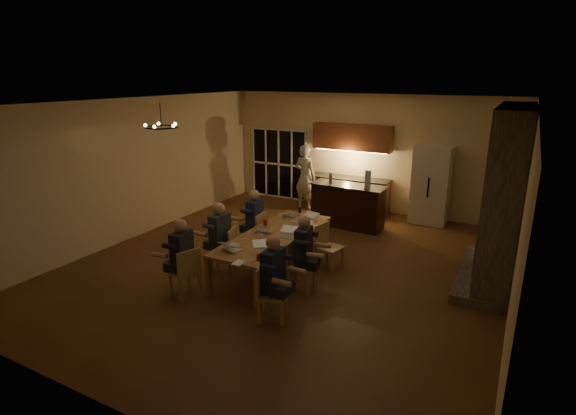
# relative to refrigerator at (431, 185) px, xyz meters

# --- Properties ---
(floor) EXTENTS (9.00, 9.00, 0.00)m
(floor) POSITION_rel_refrigerator_xyz_m (-1.90, -4.15, -1.00)
(floor) COLOR brown
(floor) RESTS_ON ground
(back_wall) EXTENTS (8.00, 0.04, 3.20)m
(back_wall) POSITION_rel_refrigerator_xyz_m (-1.90, 0.37, 0.60)
(back_wall) COLOR beige
(back_wall) RESTS_ON ground
(left_wall) EXTENTS (0.04, 9.00, 3.20)m
(left_wall) POSITION_rel_refrigerator_xyz_m (-5.92, -4.15, 0.60)
(left_wall) COLOR beige
(left_wall) RESTS_ON ground
(right_wall) EXTENTS (0.04, 9.00, 3.20)m
(right_wall) POSITION_rel_refrigerator_xyz_m (2.12, -4.15, 0.60)
(right_wall) COLOR beige
(right_wall) RESTS_ON ground
(ceiling) EXTENTS (8.00, 9.00, 0.04)m
(ceiling) POSITION_rel_refrigerator_xyz_m (-1.90, -4.15, 2.22)
(ceiling) COLOR white
(ceiling) RESTS_ON back_wall
(french_doors) EXTENTS (1.86, 0.08, 2.10)m
(french_doors) POSITION_rel_refrigerator_xyz_m (-4.60, 0.32, 0.05)
(french_doors) COLOR black
(french_doors) RESTS_ON ground
(fireplace) EXTENTS (0.58, 2.50, 3.20)m
(fireplace) POSITION_rel_refrigerator_xyz_m (1.80, -2.95, 0.60)
(fireplace) COLOR #6C6555
(fireplace) RESTS_ON ground
(kitchenette) EXTENTS (2.24, 0.68, 2.40)m
(kitchenette) POSITION_rel_refrigerator_xyz_m (-2.20, 0.05, 0.20)
(kitchenette) COLOR brown
(kitchenette) RESTS_ON ground
(refrigerator) EXTENTS (0.90, 0.68, 2.00)m
(refrigerator) POSITION_rel_refrigerator_xyz_m (0.00, 0.00, 0.00)
(refrigerator) COLOR beige
(refrigerator) RESTS_ON ground
(dining_table) EXTENTS (1.10, 3.00, 0.75)m
(dining_table) POSITION_rel_refrigerator_xyz_m (-2.04, -4.45, -0.62)
(dining_table) COLOR #B57D48
(dining_table) RESTS_ON ground
(bar_island) EXTENTS (1.89, 0.77, 1.08)m
(bar_island) POSITION_rel_refrigerator_xyz_m (-1.73, -1.31, -0.46)
(bar_island) COLOR black
(bar_island) RESTS_ON ground
(chair_left_near) EXTENTS (0.56, 0.56, 0.89)m
(chair_left_near) POSITION_rel_refrigerator_xyz_m (-2.89, -6.09, -0.55)
(chair_left_near) COLOR tan
(chair_left_near) RESTS_ON ground
(chair_left_mid) EXTENTS (0.55, 0.55, 0.89)m
(chair_left_mid) POSITION_rel_refrigerator_xyz_m (-2.90, -4.97, -0.55)
(chair_left_mid) COLOR tan
(chair_left_mid) RESTS_ON ground
(chair_left_far) EXTENTS (0.49, 0.49, 0.89)m
(chair_left_far) POSITION_rel_refrigerator_xyz_m (-2.92, -3.88, -0.55)
(chair_left_far) COLOR tan
(chair_left_far) RESTS_ON ground
(chair_right_near) EXTENTS (0.56, 0.56, 0.89)m
(chair_right_near) POSITION_rel_refrigerator_xyz_m (-1.15, -6.07, -0.55)
(chair_right_near) COLOR tan
(chair_right_near) RESTS_ON ground
(chair_right_mid) EXTENTS (0.47, 0.47, 0.89)m
(chair_right_mid) POSITION_rel_refrigerator_xyz_m (-1.21, -4.95, -0.55)
(chair_right_mid) COLOR tan
(chair_right_mid) RESTS_ON ground
(chair_right_far) EXTENTS (0.52, 0.52, 0.89)m
(chair_right_far) POSITION_rel_refrigerator_xyz_m (-1.12, -3.86, -0.55)
(chair_right_far) COLOR tan
(chair_right_far) RESTS_ON ground
(person_left_near) EXTENTS (0.67, 0.67, 1.38)m
(person_left_near) POSITION_rel_refrigerator_xyz_m (-2.93, -6.07, -0.31)
(person_left_near) COLOR #272932
(person_left_near) RESTS_ON ground
(person_right_near) EXTENTS (0.60, 0.60, 1.38)m
(person_right_near) POSITION_rel_refrigerator_xyz_m (-1.16, -6.02, -0.31)
(person_right_near) COLOR #1E284B
(person_right_near) RESTS_ON ground
(person_left_mid) EXTENTS (0.64, 0.64, 1.38)m
(person_left_mid) POSITION_rel_refrigerator_xyz_m (-2.95, -4.96, -0.31)
(person_left_mid) COLOR #35393F
(person_left_mid) RESTS_ON ground
(person_right_mid) EXTENTS (0.69, 0.69, 1.38)m
(person_right_mid) POSITION_rel_refrigerator_xyz_m (-1.19, -4.92, -0.31)
(person_right_mid) COLOR #272932
(person_right_mid) RESTS_ON ground
(person_left_far) EXTENTS (0.65, 0.65, 1.38)m
(person_left_far) POSITION_rel_refrigerator_xyz_m (-2.89, -3.81, -0.31)
(person_left_far) COLOR #1E284B
(person_left_far) RESTS_ON ground
(standing_person) EXTENTS (0.74, 0.55, 1.83)m
(standing_person) POSITION_rel_refrigerator_xyz_m (-3.37, -0.37, -0.08)
(standing_person) COLOR silver
(standing_person) RESTS_ON ground
(chandelier) EXTENTS (0.61, 0.61, 0.03)m
(chandelier) POSITION_rel_refrigerator_xyz_m (-4.03, -5.16, 1.75)
(chandelier) COLOR black
(chandelier) RESTS_ON ceiling
(laptop_a) EXTENTS (0.39, 0.37, 0.23)m
(laptop_a) POSITION_rel_refrigerator_xyz_m (-2.29, -5.50, -0.14)
(laptop_a) COLOR silver
(laptop_a) RESTS_ON dining_table
(laptop_b) EXTENTS (0.42, 0.42, 0.23)m
(laptop_b) POSITION_rel_refrigerator_xyz_m (-1.76, -5.35, -0.14)
(laptop_b) COLOR silver
(laptop_b) RESTS_ON dining_table
(laptop_c) EXTENTS (0.39, 0.36, 0.23)m
(laptop_c) POSITION_rel_refrigerator_xyz_m (-2.29, -4.40, -0.14)
(laptop_c) COLOR silver
(laptop_c) RESTS_ON dining_table
(laptop_d) EXTENTS (0.36, 0.33, 0.23)m
(laptop_d) POSITION_rel_refrigerator_xyz_m (-1.73, -4.48, -0.14)
(laptop_d) COLOR silver
(laptop_d) RESTS_ON dining_table
(laptop_e) EXTENTS (0.35, 0.31, 0.23)m
(laptop_e) POSITION_rel_refrigerator_xyz_m (-2.30, -3.29, -0.14)
(laptop_e) COLOR silver
(laptop_e) RESTS_ON dining_table
(laptop_f) EXTENTS (0.38, 0.35, 0.23)m
(laptop_f) POSITION_rel_refrigerator_xyz_m (-1.80, -3.47, -0.14)
(laptop_f) COLOR silver
(laptop_f) RESTS_ON dining_table
(mug_front) EXTENTS (0.08, 0.08, 0.10)m
(mug_front) POSITION_rel_refrigerator_xyz_m (-2.12, -4.82, -0.20)
(mug_front) COLOR silver
(mug_front) RESTS_ON dining_table
(mug_mid) EXTENTS (0.08, 0.08, 0.10)m
(mug_mid) POSITION_rel_refrigerator_xyz_m (-1.95, -3.84, -0.20)
(mug_mid) COLOR silver
(mug_mid) RESTS_ON dining_table
(mug_back) EXTENTS (0.09, 0.09, 0.10)m
(mug_back) POSITION_rel_refrigerator_xyz_m (-2.39, -3.59, -0.20)
(mug_back) COLOR silver
(mug_back) RESTS_ON dining_table
(redcup_near) EXTENTS (0.08, 0.08, 0.12)m
(redcup_near) POSITION_rel_refrigerator_xyz_m (-1.63, -5.68, -0.19)
(redcup_near) COLOR red
(redcup_near) RESTS_ON dining_table
(redcup_mid) EXTENTS (0.09, 0.09, 0.12)m
(redcup_mid) POSITION_rel_refrigerator_xyz_m (-2.46, -4.09, -0.19)
(redcup_mid) COLOR red
(redcup_mid) RESTS_ON dining_table
(can_silver) EXTENTS (0.07, 0.07, 0.12)m
(can_silver) POSITION_rel_refrigerator_xyz_m (-1.96, -5.09, -0.19)
(can_silver) COLOR #B2B2B7
(can_silver) RESTS_ON dining_table
(can_cola) EXTENTS (0.06, 0.06, 0.12)m
(can_cola) POSITION_rel_refrigerator_xyz_m (-2.24, -2.98, -0.19)
(can_cola) COLOR #3F0F0C
(can_cola) RESTS_ON dining_table
(plate_near) EXTENTS (0.27, 0.27, 0.02)m
(plate_near) POSITION_rel_refrigerator_xyz_m (-1.68, -5.02, -0.24)
(plate_near) COLOR silver
(plate_near) RESTS_ON dining_table
(plate_left) EXTENTS (0.28, 0.28, 0.02)m
(plate_left) POSITION_rel_refrigerator_xyz_m (-2.39, -5.36, -0.24)
(plate_left) COLOR silver
(plate_left) RESTS_ON dining_table
(plate_far) EXTENTS (0.27, 0.27, 0.02)m
(plate_far) POSITION_rel_refrigerator_xyz_m (-1.64, -3.71, -0.24)
(plate_far) COLOR silver
(plate_far) RESTS_ON dining_table
(notepad) EXTENTS (0.18, 0.24, 0.01)m
(notepad) POSITION_rel_refrigerator_xyz_m (-1.86, -5.93, -0.24)
(notepad) COLOR white
(notepad) RESTS_ON dining_table
(bar_bottle) EXTENTS (0.08, 0.08, 0.24)m
(bar_bottle) POSITION_rel_refrigerator_xyz_m (-2.24, -1.24, 0.20)
(bar_bottle) COLOR #99999E
(bar_bottle) RESTS_ON bar_island
(bar_blender) EXTENTS (0.17, 0.17, 0.43)m
(bar_blender) POSITION_rel_refrigerator_xyz_m (-1.21, -1.41, 0.30)
(bar_blender) COLOR silver
(bar_blender) RESTS_ON bar_island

